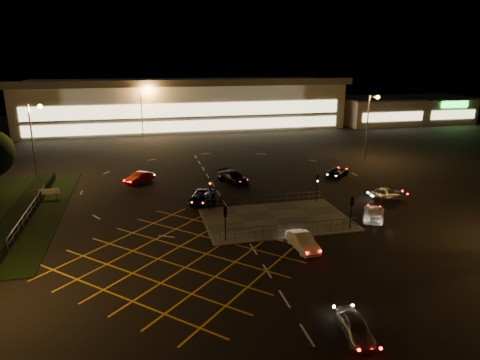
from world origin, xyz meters
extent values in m
plane|color=black|center=(0.00, 0.00, 0.00)|extent=(180.00, 180.00, 0.00)
cube|color=#4C4944|center=(2.00, -2.00, 0.06)|extent=(14.00, 9.00, 0.12)
cube|color=black|center=(-23.00, 6.00, 0.50)|extent=(2.00, 26.00, 1.00)
cube|color=beige|center=(0.00, 62.00, 5.00)|extent=(70.00, 25.00, 10.00)
cube|color=slate|center=(0.00, 62.00, 10.20)|extent=(72.00, 26.50, 0.60)
cube|color=#FFEAA5|center=(0.00, 49.45, 5.00)|extent=(66.00, 0.20, 3.00)
cube|color=#FFEAA5|center=(0.00, 49.45, 1.80)|extent=(66.00, 0.20, 2.20)
cube|color=beige|center=(46.00, 54.00, 3.00)|extent=(18.00, 14.00, 6.00)
cube|color=slate|center=(46.00, 54.00, 6.15)|extent=(18.80, 14.80, 0.40)
cube|color=#FFEAA5|center=(46.00, 46.95, 2.60)|extent=(15.30, 0.20, 2.00)
cube|color=beige|center=(62.00, 54.00, 3.00)|extent=(14.00, 14.00, 6.00)
cube|color=slate|center=(62.00, 54.00, 6.15)|extent=(14.80, 14.80, 0.40)
cube|color=#FFEAA5|center=(62.00, 46.95, 2.60)|extent=(11.90, 0.20, 2.00)
cube|color=#19E533|center=(62.00, 46.85, 5.00)|extent=(7.00, 0.30, 1.40)
cylinder|color=slate|center=(-24.00, 18.00, 5.00)|extent=(0.20, 0.20, 10.00)
cylinder|color=slate|center=(-23.30, 18.00, 9.80)|extent=(1.40, 0.12, 0.12)
sphere|color=orange|center=(-22.60, 18.00, 9.75)|extent=(0.56, 0.56, 0.56)
cylinder|color=slate|center=(24.00, 20.00, 5.00)|extent=(0.20, 0.20, 10.00)
cylinder|color=slate|center=(24.70, 20.00, 9.80)|extent=(1.40, 0.12, 0.12)
sphere|color=orange|center=(25.40, 20.00, 9.75)|extent=(0.56, 0.56, 0.56)
cylinder|color=slate|center=(-10.00, 48.00, 5.00)|extent=(0.20, 0.20, 10.00)
cylinder|color=slate|center=(-9.30, 48.00, 9.80)|extent=(1.40, 0.12, 0.12)
sphere|color=orange|center=(-8.60, 48.00, 9.75)|extent=(0.56, 0.56, 0.56)
cylinder|color=slate|center=(30.00, 50.00, 5.00)|extent=(0.20, 0.20, 10.00)
cylinder|color=slate|center=(30.70, 50.00, 9.80)|extent=(1.40, 0.12, 0.12)
sphere|color=orange|center=(31.40, 50.00, 9.75)|extent=(0.56, 0.56, 0.56)
cylinder|color=black|center=(-4.00, -6.00, 1.62)|extent=(0.10, 0.10, 3.00)
cube|color=black|center=(-4.00, -6.00, 2.82)|extent=(0.28, 0.18, 0.90)
sphere|color=#19FF33|center=(-4.00, -5.87, 2.82)|extent=(0.16, 0.16, 0.16)
cylinder|color=black|center=(8.00, -6.00, 1.62)|extent=(0.10, 0.10, 3.00)
cube|color=black|center=(8.00, -6.00, 2.82)|extent=(0.28, 0.18, 0.90)
sphere|color=#19FF33|center=(8.00, -5.87, 2.82)|extent=(0.16, 0.16, 0.16)
cylinder|color=black|center=(-4.00, 2.00, 1.62)|extent=(0.10, 0.10, 3.00)
cube|color=black|center=(-4.00, 2.00, 2.82)|extent=(0.28, 0.18, 0.90)
sphere|color=#FF0C0C|center=(-4.00, 1.87, 2.82)|extent=(0.16, 0.16, 0.16)
cylinder|color=black|center=(8.00, 2.00, 1.62)|extent=(0.10, 0.10, 3.00)
cube|color=black|center=(8.00, 2.00, 2.82)|extent=(0.28, 0.18, 0.90)
sphere|color=#19FF33|center=(8.00, 1.87, 2.82)|extent=(0.16, 0.16, 0.16)
imported|color=silver|center=(0.67, -20.74, 0.62)|extent=(1.90, 3.77, 1.23)
imported|color=white|center=(2.04, -9.00, 0.69)|extent=(1.72, 4.28, 1.38)
imported|color=#0D104F|center=(-4.43, 5.00, 0.68)|extent=(3.87, 5.35, 1.35)
imported|color=black|center=(0.67, 11.81, 0.74)|extent=(4.14, 5.49, 1.48)
imported|color=#B8BABF|center=(16.45, 1.33, 0.67)|extent=(4.12, 2.06, 1.35)
imported|color=maroon|center=(-11.14, 14.77, 0.68)|extent=(3.97, 3.90, 1.36)
imported|color=black|center=(15.17, 11.55, 0.61)|extent=(4.58, 4.55, 1.23)
imported|color=white|center=(11.50, -4.14, 0.71)|extent=(4.24, 5.20, 1.42)
camera|label=1|loc=(-10.83, -40.03, 15.64)|focal=32.00mm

